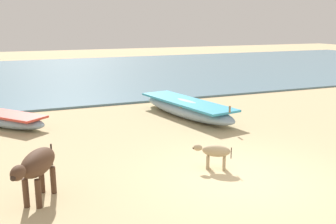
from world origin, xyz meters
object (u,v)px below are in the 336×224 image
(cow_adult_dark, at_px, (37,165))
(calf_far_dun, at_px, (215,152))
(fishing_boat_1, at_px, (7,119))
(fishing_boat_0, at_px, (186,108))

(cow_adult_dark, relative_size, calf_far_dun, 1.76)
(fishing_boat_1, height_order, calf_far_dun, fishing_boat_1)
(fishing_boat_0, height_order, fishing_boat_1, fishing_boat_0)
(cow_adult_dark, xyz_separation_m, calf_far_dun, (3.71, 0.17, -0.29))
(fishing_boat_0, height_order, calf_far_dun, fishing_boat_0)
(fishing_boat_1, relative_size, calf_far_dun, 3.75)
(fishing_boat_0, bearing_deg, cow_adult_dark, -57.56)
(calf_far_dun, bearing_deg, fishing_boat_1, -18.51)
(fishing_boat_1, xyz_separation_m, cow_adult_dark, (0.44, -5.77, 0.45))
(cow_adult_dark, bearing_deg, fishing_boat_0, 163.33)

